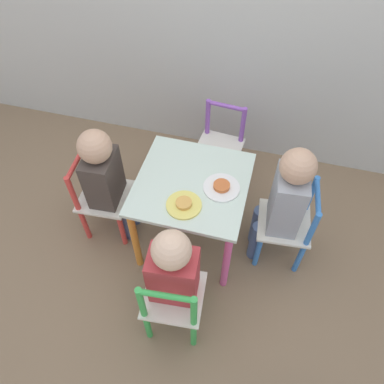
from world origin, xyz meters
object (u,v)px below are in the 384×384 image
child_right (284,199)px  plate_front (184,204)px  kids_table (192,193)px  chair_blue (288,225)px  chair_red (101,197)px  chair_purple (220,148)px  child_left (106,177)px  chair_green (173,301)px  plate_right (221,187)px  child_front (174,271)px

child_right → plate_front: child_right is taller
kids_table → chair_blue: (0.49, 0.04, -0.15)m
chair_red → plate_front: (0.49, -0.11, 0.24)m
chair_blue → chair_purple: size_ratio=1.00×
kids_table → child_right: 0.44m
child_left → plate_front: bearing=-108.5°
kids_table → chair_purple: size_ratio=1.03×
chair_purple → chair_red: bearing=-130.6°
chair_green → child_left: (-0.48, 0.46, 0.18)m
plate_right → child_right: bearing=7.3°
chair_blue → chair_purple: 0.64m
kids_table → chair_red: (-0.49, -0.04, -0.15)m
chair_blue → plate_front: size_ratio=3.20×
chair_blue → plate_front: (-0.49, -0.18, 0.24)m
chair_blue → child_left: 0.94m
chair_purple → plate_right: chair_purple is taller
chair_blue → plate_front: bearing=-74.4°
chair_red → plate_right: bearing=-90.9°
child_front → plate_front: bearing=-87.5°
chair_green → plate_right: chair_green is taller
plate_front → chair_red: bearing=167.9°
chair_red → plate_right: chair_red is taller
chair_green → chair_red: 0.70m
chair_green → child_right: (0.39, 0.53, 0.20)m
chair_green → child_left: child_left is taller
chair_blue → plate_right: (-0.35, -0.04, 0.24)m
chair_red → plate_front: chair_red is taller
kids_table → chair_purple: 0.52m
chair_red → kids_table: bearing=-90.0°
child_right → plate_front: (-0.43, -0.18, 0.04)m
kids_table → chair_red: 0.52m
kids_table → child_front: bearing=-84.8°
plate_front → plate_right: size_ratio=0.94×
child_left → plate_right: size_ratio=4.19×
chair_red → chair_blue: bearing=-89.6°
chair_green → child_left: bearing=-49.3°
chair_purple → child_right: child_right is taller
kids_table → plate_right: plate_right is taller
chair_green → chair_red: same height
child_front → chair_green: bearing=90.0°
child_left → plate_right: 0.58m
chair_green → child_right: size_ratio=0.68×
child_front → plate_front: (-0.04, 0.29, 0.08)m
kids_table → child_front: (0.04, -0.43, 0.02)m
chair_blue → chair_red: bearing=-90.4°
plate_right → chair_green: bearing=-101.1°
chair_green → plate_front: (-0.04, 0.35, 0.24)m
plate_right → chair_blue: bearing=6.9°
child_right → plate_front: 0.47m
kids_table → plate_right: bearing=0.0°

